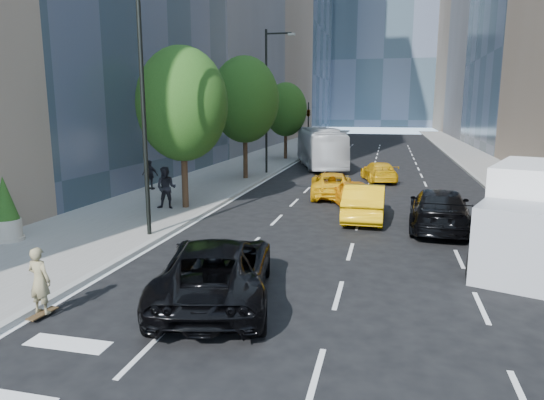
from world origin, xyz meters
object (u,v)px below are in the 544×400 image
(black_sedan_lincoln, at_px, (217,269))
(black_sedan_mercedes, at_px, (439,209))
(skateboarder, at_px, (40,285))
(planter_shrub, at_px, (6,210))
(city_bus, at_px, (320,148))
(box_truck, at_px, (531,214))

(black_sedan_lincoln, bearing_deg, black_sedan_mercedes, -137.38)
(black_sedan_lincoln, height_order, black_sedan_mercedes, black_sedan_mercedes)
(skateboarder, relative_size, planter_shrub, 0.68)
(city_bus, relative_size, box_truck, 1.68)
(box_truck, bearing_deg, skateboarder, -128.89)
(black_sedan_lincoln, bearing_deg, city_bus, -100.12)
(black_sedan_mercedes, relative_size, box_truck, 0.83)
(planter_shrub, bearing_deg, black_sedan_lincoln, -18.57)
(skateboarder, height_order, city_bus, city_bus)
(black_sedan_mercedes, height_order, box_truck, box_truck)
(black_sedan_lincoln, xyz_separation_m, planter_shrub, (-9.00, 3.02, 0.46))
(city_bus, bearing_deg, box_truck, -82.96)
(black_sedan_lincoln, relative_size, black_sedan_mercedes, 1.02)
(city_bus, distance_m, planter_shrub, 26.73)
(skateboarder, xyz_separation_m, black_sedan_lincoln, (3.60, 2.00, 0.00))
(skateboarder, xyz_separation_m, city_bus, (2.25, 30.63, 0.79))
(box_truck, xyz_separation_m, planter_shrub, (-17.55, -2.25, -0.30))
(planter_shrub, bearing_deg, skateboarder, -42.93)
(black_sedan_lincoln, distance_m, box_truck, 10.07)
(skateboarder, bearing_deg, planter_shrub, -37.38)
(black_sedan_lincoln, relative_size, box_truck, 0.85)
(black_sedan_lincoln, xyz_separation_m, box_truck, (8.55, 5.27, 0.76))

